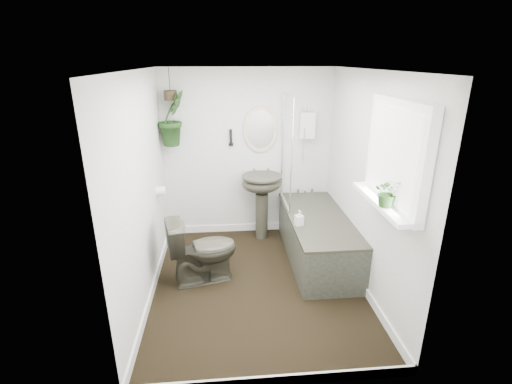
{
  "coord_description": "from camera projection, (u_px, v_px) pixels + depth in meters",
  "views": [
    {
      "loc": [
        -0.34,
        -3.57,
        2.4
      ],
      "look_at": [
        0.0,
        0.15,
        1.05
      ],
      "focal_mm": 26.0,
      "sensor_mm": 36.0,
      "label": 1
    }
  ],
  "objects": [
    {
      "name": "floor",
      "position": [
        257.0,
        284.0,
        4.19
      ],
      "size": [
        2.3,
        2.8,
        0.02
      ],
      "primitive_type": "cube",
      "color": "black",
      "rests_on": "ground"
    },
    {
      "name": "ceiling",
      "position": [
        257.0,
        69.0,
        3.4
      ],
      "size": [
        2.3,
        2.8,
        0.02
      ],
      "primitive_type": "cube",
      "color": "white",
      "rests_on": "ground"
    },
    {
      "name": "wall_back",
      "position": [
        248.0,
        154.0,
        5.11
      ],
      "size": [
        2.3,
        0.02,
        2.3
      ],
      "primitive_type": "cube",
      "color": "silver",
      "rests_on": "ground"
    },
    {
      "name": "wall_front",
      "position": [
        277.0,
        257.0,
        2.47
      ],
      "size": [
        2.3,
        0.02,
        2.3
      ],
      "primitive_type": "cube",
      "color": "silver",
      "rests_on": "ground"
    },
    {
      "name": "wall_left",
      "position": [
        142.0,
        191.0,
        3.7
      ],
      "size": [
        0.02,
        2.8,
        2.3
      ],
      "primitive_type": "cube",
      "color": "silver",
      "rests_on": "ground"
    },
    {
      "name": "wall_right",
      "position": [
        367.0,
        185.0,
        3.89
      ],
      "size": [
        0.02,
        2.8,
        2.3
      ],
      "primitive_type": "cube",
      "color": "silver",
      "rests_on": "ground"
    },
    {
      "name": "skirting",
      "position": [
        257.0,
        280.0,
        4.17
      ],
      "size": [
        2.3,
        2.8,
        0.1
      ],
      "primitive_type": "cube",
      "color": "white",
      "rests_on": "floor"
    },
    {
      "name": "bathtub",
      "position": [
        317.0,
        238.0,
        4.62
      ],
      "size": [
        0.72,
        1.72,
        0.58
      ],
      "primitive_type": null,
      "color": "#302F25",
      "rests_on": "floor"
    },
    {
      "name": "bath_screen",
      "position": [
        287.0,
        152.0,
        4.72
      ],
      "size": [
        0.04,
        0.72,
        1.4
      ],
      "primitive_type": null,
      "color": "silver",
      "rests_on": "bathtub"
    },
    {
      "name": "shower_box",
      "position": [
        307.0,
        125.0,
        4.98
      ],
      "size": [
        0.2,
        0.1,
        0.35
      ],
      "primitive_type": "cube",
      "color": "white",
      "rests_on": "wall_back"
    },
    {
      "name": "oval_mirror",
      "position": [
        260.0,
        129.0,
        4.97
      ],
      "size": [
        0.46,
        0.03,
        0.62
      ],
      "primitive_type": "ellipsoid",
      "color": "beige",
      "rests_on": "wall_back"
    },
    {
      "name": "wall_sconce",
      "position": [
        231.0,
        137.0,
        4.96
      ],
      "size": [
        0.04,
        0.04,
        0.22
      ],
      "primitive_type": "cylinder",
      "color": "black",
      "rests_on": "wall_back"
    },
    {
      "name": "toilet_roll_holder",
      "position": [
        161.0,
        191.0,
        4.44
      ],
      "size": [
        0.11,
        0.11,
        0.11
      ],
      "primitive_type": "cylinder",
      "rotation": [
        0.0,
        1.57,
        0.0
      ],
      "color": "white",
      "rests_on": "wall_left"
    },
    {
      "name": "window_recess",
      "position": [
        396.0,
        155.0,
        3.06
      ],
      "size": [
        0.08,
        1.0,
        0.9
      ],
      "primitive_type": "cube",
      "color": "white",
      "rests_on": "wall_right"
    },
    {
      "name": "window_sill",
      "position": [
        382.0,
        202.0,
        3.2
      ],
      "size": [
        0.18,
        1.0,
        0.04
      ],
      "primitive_type": "cube",
      "color": "white",
      "rests_on": "wall_right"
    },
    {
      "name": "window_blinds",
      "position": [
        391.0,
        155.0,
        3.06
      ],
      "size": [
        0.01,
        0.86,
        0.76
      ],
      "primitive_type": "cube",
      "color": "white",
      "rests_on": "wall_right"
    },
    {
      "name": "toilet",
      "position": [
        203.0,
        250.0,
        4.14
      ],
      "size": [
        0.83,
        0.59,
        0.77
      ],
      "primitive_type": "imported",
      "rotation": [
        0.0,
        0.0,
        1.81
      ],
      "color": "#302F25",
      "rests_on": "floor"
    },
    {
      "name": "pedestal_sink",
      "position": [
        262.0,
        207.0,
        5.12
      ],
      "size": [
        0.62,
        0.56,
        0.92
      ],
      "primitive_type": null,
      "rotation": [
        0.0,
        0.0,
        0.2
      ],
      "color": "#302F25",
      "rests_on": "floor"
    },
    {
      "name": "sill_plant",
      "position": [
        388.0,
        192.0,
        3.01
      ],
      "size": [
        0.27,
        0.25,
        0.25
      ],
      "primitive_type": "imported",
      "rotation": [
        0.0,
        0.0,
        -0.29
      ],
      "color": "black",
      "rests_on": "window_sill"
    },
    {
      "name": "hanging_plant",
      "position": [
        172.0,
        118.0,
        4.7
      ],
      "size": [
        0.48,
        0.48,
        0.69
      ],
      "primitive_type": "imported",
      "rotation": [
        0.0,
        0.0,
        0.8
      ],
      "color": "black",
      "rests_on": "ceiling"
    },
    {
      "name": "soap_bottle",
      "position": [
        299.0,
        218.0,
        4.25
      ],
      "size": [
        0.1,
        0.11,
        0.19
      ],
      "primitive_type": "imported",
      "rotation": [
        0.0,
        0.0,
        0.29
      ],
      "color": "black",
      "rests_on": "bathtub"
    },
    {
      "name": "hanging_pot",
      "position": [
        170.0,
        95.0,
        4.6
      ],
      "size": [
        0.16,
        0.16,
        0.12
      ],
      "primitive_type": "cylinder",
      "color": "#2C2416",
      "rests_on": "ceiling"
    }
  ]
}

